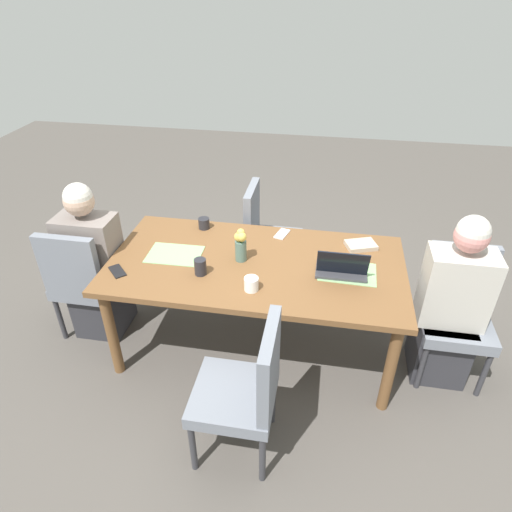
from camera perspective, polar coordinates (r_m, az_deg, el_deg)
The scene contains 18 objects.
ground_plane at distance 3.39m, azimuth -0.00°, elevation -11.11°, with size 10.00×10.00×0.00m, color #4C4742.
dining_table at distance 2.97m, azimuth -0.00°, elevation -2.01°, with size 1.94×1.00×0.73m.
chair_head_left_left_near at distance 3.20m, azimuth 24.21°, elevation -5.94°, with size 0.44×0.44×0.90m.
person_head_left_left_near at distance 3.11m, azimuth 23.51°, elevation -6.32°, with size 0.40×0.36×1.19m.
chair_head_right_left_mid at distance 3.41m, azimuth -21.25°, elevation -2.60°, with size 0.44×0.44×0.90m.
person_head_right_left_mid at distance 3.42m, azimuth -19.89°, elevation -1.63°, with size 0.40×0.36×1.19m.
chair_near_left_far at distance 3.72m, azimuth 1.23°, elevation 2.99°, with size 0.44×0.44×0.90m.
chair_far_right_near at distance 2.45m, azimuth -1.14°, elevation -16.37°, with size 0.44×0.44×0.90m.
flower_vase at distance 2.89m, azimuth -1.97°, elevation 1.50°, with size 0.08×0.08×0.23m.
placemat_head_left_left_near at distance 2.89m, azimuth 11.60°, elevation -2.02°, with size 0.36×0.26×0.00m, color #7FAD70.
placemat_head_right_left_mid at distance 3.06m, azimuth -10.35°, elevation 0.25°, with size 0.36×0.26×0.00m, color #7FAD70.
laptop_head_left_left_near at distance 2.85m, azimuth 10.90°, elevation -1.52°, with size 0.32×0.22×0.20m.
coffee_mug_near_left at distance 2.66m, azimuth -0.61°, elevation -3.58°, with size 0.09×0.09×0.08m, color white.
coffee_mug_near_right at distance 3.32m, azimuth -6.67°, elevation 4.17°, with size 0.08×0.08×0.08m, color #232328.
coffee_mug_centre_left at distance 2.81m, azimuth -7.13°, elevation -1.37°, with size 0.08×0.08×0.11m, color #232328.
book_red_cover at distance 3.17m, azimuth 13.27°, elevation 1.36°, with size 0.20×0.14×0.03m, color #B2A38E.
phone_black at distance 2.97m, azimuth -17.32°, elevation -1.87°, with size 0.15×0.07×0.01m, color black.
phone_silver at distance 3.24m, azimuth 3.34°, elevation 2.84°, with size 0.15×0.07×0.01m, color silver.
Camera 1 is at (-0.42, 2.40, 2.35)m, focal length 31.28 mm.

